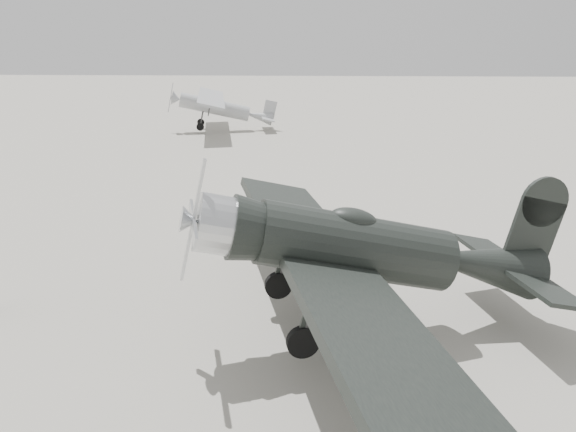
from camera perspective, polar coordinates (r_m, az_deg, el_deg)
name	(u,v)px	position (r m, az deg, el deg)	size (l,w,h in m)	color
ground	(264,284)	(16.25, -2.42, -6.95)	(160.00, 160.00, 0.00)	#9C958B
lowwing_monoplane	(372,250)	(13.02, 8.49, -3.48)	(9.09, 12.55, 4.04)	black
highwing_monoplane	(219,105)	(41.59, -7.03, 11.17)	(7.66, 10.75, 3.03)	gray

